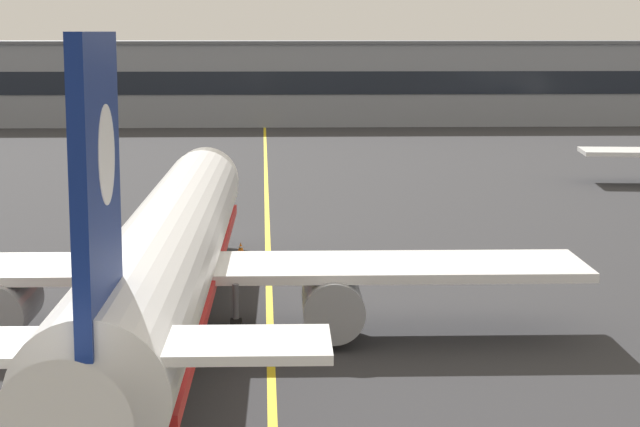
# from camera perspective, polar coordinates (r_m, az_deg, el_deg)

# --- Properties ---
(taxiway_centreline) EXTENTS (2.57, 179.99, 0.01)m
(taxiway_centreline) POSITION_cam_1_polar(r_m,az_deg,el_deg) (57.59, -2.61, -2.55)
(taxiway_centreline) COLOR yellow
(taxiway_centreline) RESTS_ON ground
(airliner_foreground) EXTENTS (32.03, 41.42, 11.65)m
(airliner_foreground) POSITION_cam_1_polar(r_m,az_deg,el_deg) (43.24, -7.62, -2.00)
(airliner_foreground) COLOR white
(airliner_foreground) RESTS_ON ground
(safety_cone_by_nose_gear) EXTENTS (0.44, 0.44, 0.55)m
(safety_cone_by_nose_gear) POSITION_cam_1_polar(r_m,az_deg,el_deg) (60.66, -4.00, -1.72)
(safety_cone_by_nose_gear) COLOR orange
(safety_cone_by_nose_gear) RESTS_ON ground
(terminal_building) EXTENTS (114.68, 12.40, 10.48)m
(terminal_building) POSITION_cam_1_polar(r_m,az_deg,el_deg) (145.33, 0.49, 6.60)
(terminal_building) COLOR gray
(terminal_building) RESTS_ON ground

